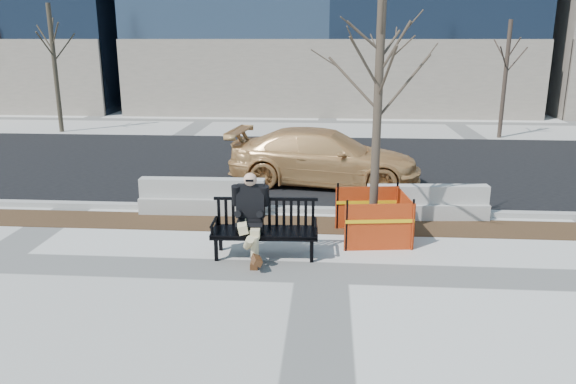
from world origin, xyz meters
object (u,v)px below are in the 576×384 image
Objects in this scene: seated_man at (251,255)px; jersey_barrier_right at (426,218)px; sedan at (324,184)px; tree_fence at (372,239)px; bench at (265,256)px; jersey_barrier_left at (203,213)px.

seated_man reaches higher than jersey_barrier_right.
jersey_barrier_right is (3.77, 2.56, 0.00)m from seated_man.
seated_man is at bearing 174.07° from sedan.
sedan is at bearing 103.35° from tree_fence.
seated_man is at bearing 168.61° from bench.
tree_fence is 4.58m from sedan.
jersey_barrier_right is at bearing 34.60° from bench.
bench is 0.69× the size of jersey_barrier_left.
tree_fence is 2.02m from jersey_barrier_right.
bench is 0.74× the size of jersey_barrier_right.
jersey_barrier_right is (1.36, 1.49, 0.00)m from tree_fence.
jersey_barrier_right is (5.28, -0.02, 0.00)m from jersey_barrier_left.
jersey_barrier_right is at bearing -132.93° from sedan.
bench is 3.18m from jersey_barrier_left.
sedan is at bearing 76.98° from bench.
bench is 0.38× the size of sedan.
tree_fence is at bearing 21.72° from seated_man.
seated_man is 5.68m from sedan.
sedan is 1.95× the size of jersey_barrier_right.
seated_man reaches higher than bench.
tree_fence is at bearing -22.12° from jersey_barrier_left.
seated_man is at bearing -60.57° from jersey_barrier_left.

